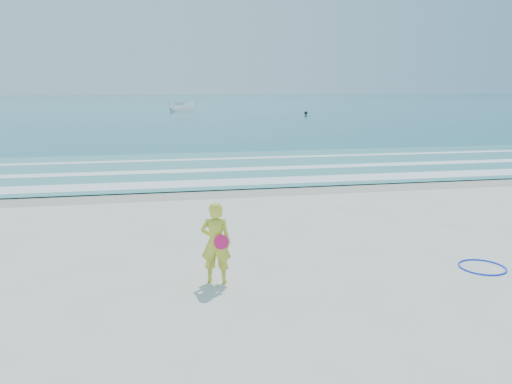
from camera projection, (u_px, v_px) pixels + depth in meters
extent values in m
plane|color=silver|center=(265.00, 295.00, 8.83)|extent=(400.00, 400.00, 0.00)
cube|color=#B2A893|center=(211.00, 191.00, 17.47)|extent=(400.00, 2.40, 0.00)
cube|color=#19727F|center=(165.00, 102.00, 109.61)|extent=(400.00, 190.00, 0.04)
cube|color=#59B7AD|center=(200.00, 168.00, 22.26)|extent=(400.00, 10.00, 0.01)
cube|color=white|center=(208.00, 183.00, 18.70)|extent=(400.00, 1.40, 0.01)
cube|color=white|center=(201.00, 170.00, 21.49)|extent=(400.00, 0.90, 0.01)
cube|color=white|center=(195.00, 159.00, 24.65)|extent=(400.00, 0.60, 0.01)
torus|color=#0D32FB|center=(482.00, 267.00, 10.13)|extent=(1.20, 1.20, 0.03)
imported|color=white|center=(183.00, 106.00, 71.01)|extent=(4.44, 2.33, 1.63)
sphere|color=black|center=(306.00, 113.00, 63.20)|extent=(0.43, 0.43, 0.43)
imported|color=yellow|center=(216.00, 243.00, 9.24)|extent=(0.65, 0.51, 1.55)
cylinder|color=#EE155F|center=(221.00, 242.00, 9.06)|extent=(0.27, 0.08, 0.27)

